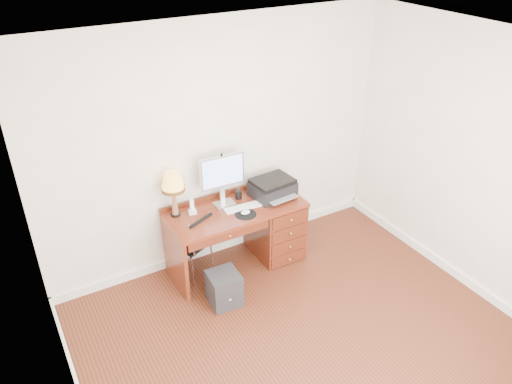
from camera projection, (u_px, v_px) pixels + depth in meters
ground at (307, 343)px, 4.69m from camera, size 4.00×4.00×0.00m
room_shell at (272, 300)px, 5.14m from camera, size 4.00×4.00×4.00m
desk at (261, 225)px, 5.68m from camera, size 1.50×0.67×0.75m
monitor at (222, 174)px, 5.28m from camera, size 0.50×0.17×0.57m
keyboard at (243, 207)px, 5.37m from camera, size 0.42×0.15×0.02m
mouse_pad at (246, 213)px, 5.25m from camera, size 0.23×0.23×0.05m
printer at (272, 188)px, 5.55m from camera, size 0.49×0.40×0.20m
leg_lamp at (173, 184)px, 5.06m from camera, size 0.25×0.25×0.51m
phone at (192, 209)px, 5.25m from camera, size 0.10×0.10×0.17m
pen_cup at (238, 195)px, 5.53m from camera, size 0.07×0.07×0.09m
chair at (193, 241)px, 5.32m from camera, size 0.48×0.49×0.78m
equipment_box at (224, 288)px, 5.10m from camera, size 0.33×0.33×0.36m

